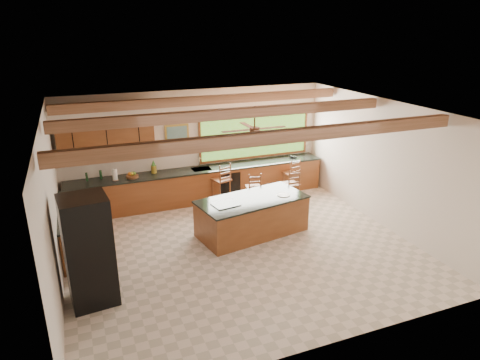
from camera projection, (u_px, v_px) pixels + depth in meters
name	position (u px, v px, depth m)	size (l,w,h in m)	color
ground	(241.00, 248.00, 9.28)	(7.20, 7.20, 0.00)	beige
room_shell	(223.00, 143.00, 9.04)	(7.27, 6.54, 3.02)	beige
counter_run	(176.00, 194.00, 11.05)	(7.12, 3.10, 1.27)	brown
island	(252.00, 216.00, 9.83)	(2.64, 1.58, 0.88)	brown
refrigerator	(89.00, 251.00, 7.21)	(0.83, 0.81, 1.95)	black
bar_stool_a	(222.00, 181.00, 11.27)	(0.53, 0.53, 1.19)	brown
bar_stool_b	(292.00, 185.00, 11.11)	(0.41, 0.41, 1.10)	brown
bar_stool_c	(254.00, 188.00, 10.93)	(0.45, 0.45, 1.07)	brown
bar_stool_d	(292.00, 174.00, 11.93)	(0.46, 0.46, 1.10)	brown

